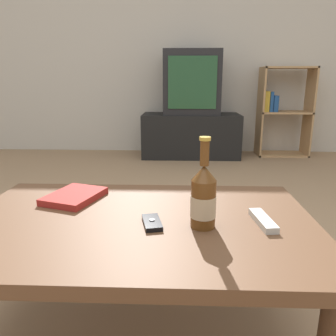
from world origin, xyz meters
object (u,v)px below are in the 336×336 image
(tv_stand, at_px, (191,135))
(bookshelf, at_px, (281,110))
(beer_bottle, at_px, (203,197))
(television, at_px, (192,83))
(remote_control, at_px, (263,220))
(cell_phone, at_px, (152,222))
(table_book, at_px, (74,196))

(tv_stand, height_order, bookshelf, bookshelf)
(tv_stand, height_order, beer_bottle, beer_bottle)
(television, bearing_deg, tv_stand, 90.00)
(beer_bottle, relative_size, remote_control, 1.72)
(bookshelf, height_order, cell_phone, bookshelf)
(beer_bottle, bearing_deg, remote_control, 8.66)
(beer_bottle, xyz_separation_m, remote_control, (0.19, 0.03, -0.08))
(bookshelf, distance_m, cell_phone, 3.10)
(bookshelf, height_order, beer_bottle, bookshelf)
(tv_stand, relative_size, television, 1.59)
(television, distance_m, table_book, 2.61)
(tv_stand, bearing_deg, television, -90.00)
(bookshelf, xyz_separation_m, table_book, (-1.51, -2.64, -0.10))
(bookshelf, xyz_separation_m, cell_phone, (-1.21, -2.85, -0.10))
(remote_control, bearing_deg, cell_phone, 176.57)
(television, xyz_separation_m, cell_phone, (-0.20, -2.74, -0.40))
(cell_phone, bearing_deg, beer_bottle, -15.44)
(bookshelf, xyz_separation_m, remote_control, (-0.87, -2.83, -0.10))
(beer_bottle, bearing_deg, cell_phone, 177.55)
(tv_stand, bearing_deg, beer_bottle, -90.96)
(beer_bottle, relative_size, cell_phone, 2.33)
(tv_stand, relative_size, bookshelf, 1.09)
(tv_stand, xyz_separation_m, beer_bottle, (-0.05, -2.75, 0.26))
(television, xyz_separation_m, table_book, (-0.50, -2.54, -0.39))
(remote_control, bearing_deg, table_book, 156.61)
(tv_stand, distance_m, table_book, 2.59)
(beer_bottle, height_order, table_book, beer_bottle)
(cell_phone, height_order, remote_control, remote_control)
(cell_phone, bearing_deg, remote_control, -9.30)
(television, relative_size, cell_phone, 5.78)
(television, distance_m, bookshelf, 1.06)
(beer_bottle, height_order, remote_control, beer_bottle)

